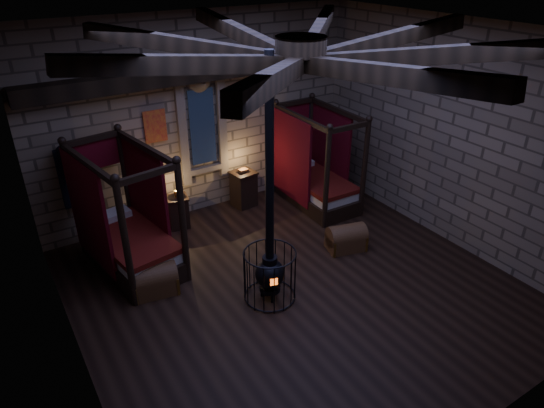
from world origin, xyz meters
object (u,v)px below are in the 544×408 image
bed_right (315,180)px  stove (270,269)px  trunk_left (155,280)px  bed_left (129,238)px  trunk_right (346,238)px

bed_right → stove: bearing=-137.1°
trunk_left → stove: size_ratio=0.20×
bed_left → trunk_right: size_ratio=2.83×
trunk_right → stove: 2.12m
bed_left → stove: (1.65, -2.20, 0.02)m
trunk_right → stove: bearing=-152.5°
bed_left → trunk_right: 4.08m
stove → trunk_left: bearing=159.8°
trunk_right → stove: size_ratio=0.20×
bed_right → stove: (-2.71, -2.41, 0.04)m
bed_right → stove: 3.62m
trunk_left → trunk_right: size_ratio=1.01×
bed_left → trunk_left: 1.10m
bed_left → trunk_left: size_ratio=2.81×
trunk_right → trunk_left: bearing=-176.0°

